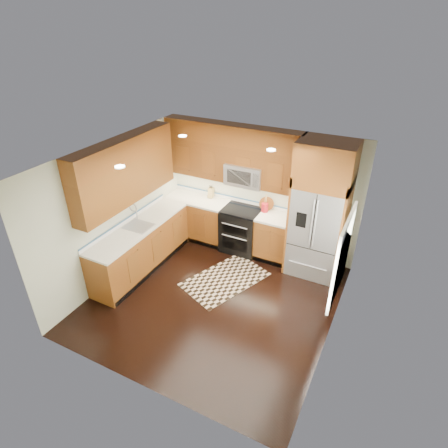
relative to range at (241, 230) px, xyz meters
The scene contains 16 objects.
ground 1.75m from the range, 81.47° to the right, with size 4.00×4.00×0.00m, color black.
wall_back 0.93m from the range, 53.04° to the left, with size 4.00×0.02×2.60m, color silver.
wall_left 2.56m from the range, 136.38° to the right, with size 0.02×4.00×2.60m, color silver.
wall_right 2.92m from the range, 36.55° to the right, with size 0.02×4.00×2.60m, color silver.
window 2.83m from the range, 33.39° to the right, with size 0.04×1.10×1.30m.
base_cabinets 1.25m from the range, 141.90° to the right, with size 2.85×3.00×0.90m.
countertop 1.16m from the range, 142.09° to the right, with size 2.86×3.01×0.04m.
upper_cabinets 1.89m from the range, 147.22° to the right, with size 2.85×3.00×1.15m.
range is the anchor object (origin of this frame).
microwave 1.20m from the range, 90.19° to the left, with size 0.76×0.40×0.42m.
refrigerator 1.76m from the range, ahead, with size 0.98×0.75×2.60m.
sink_faucet 2.13m from the range, 135.87° to the right, with size 0.54×0.44×0.37m.
rug 1.20m from the range, 80.74° to the right, with size 0.94×1.56×0.01m, color black.
knife_block 1.04m from the range, 164.34° to the left, with size 0.11×0.14×0.27m.
utensil_crock 0.76m from the range, 17.99° to the left, with size 0.15×0.15×0.38m.
cutting_board 0.69m from the range, 25.66° to the left, with size 0.29×0.29×0.02m, color brown.
Camera 1 is at (2.46, -4.46, 4.47)m, focal length 30.00 mm.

